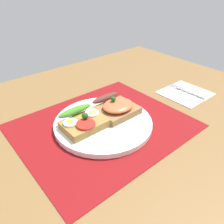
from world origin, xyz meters
The scene contains 7 objects.
ground_plane centered at (0.00, 0.00, -1.60)cm, with size 120.00×90.00×3.20cm, color brown.
placemat centered at (0.00, 0.00, 0.15)cm, with size 42.72×35.99×0.30cm, color maroon.
plate centered at (0.00, 0.00, 0.97)cm, with size 25.47×25.47×1.34cm, color white.
sandwich_egg_tomato centered at (-5.24, 1.40, 3.09)cm, with size 10.79×9.38×4.12cm.
sandwich_salmon centered at (5.14, 0.96, 3.44)cm, with size 10.55×10.51×5.14cm.
napkin centered at (32.11, -3.23, 0.30)cm, with size 14.39×13.84×0.60cm, color white.
fork centered at (32.93, -2.83, 0.76)cm, with size 1.62×13.00×0.32cm.
Camera 1 is at (-29.41, -38.41, 34.95)cm, focal length 36.23 mm.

